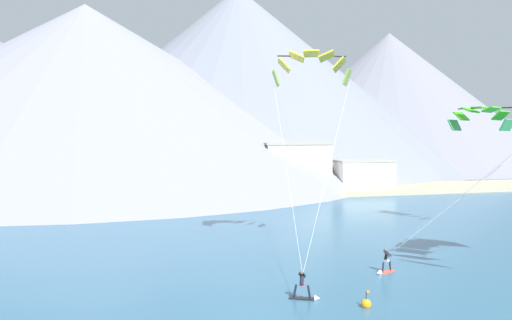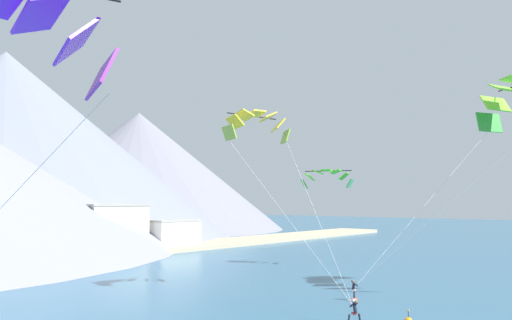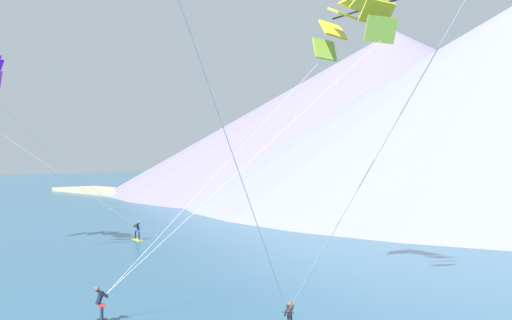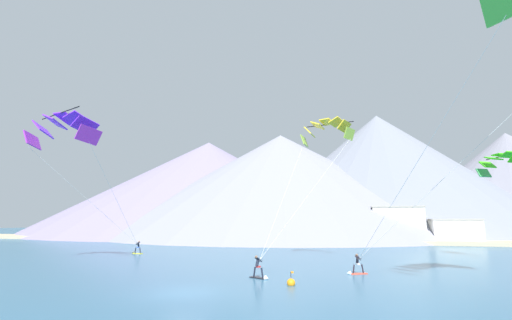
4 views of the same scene
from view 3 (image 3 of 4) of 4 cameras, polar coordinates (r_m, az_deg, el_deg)
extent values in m
cylinder|color=#231E28|center=(23.33, 3.37, -15.12)|extent=(0.32, 0.36, 0.57)
cylinder|color=#231E28|center=(23.16, 3.58, -14.81)|extent=(0.29, 0.47, 0.38)
cylinder|color=#231E28|center=(23.22, 3.04, -14.77)|extent=(0.29, 0.47, 0.38)
cylinder|color=black|center=(23.03, 3.19, -14.97)|extent=(0.48, 0.27, 0.03)
sphere|color=brown|center=(23.29, 3.42, -14.18)|extent=(0.21, 0.21, 0.21)
cylinder|color=black|center=(26.95, -15.17, -14.46)|extent=(0.27, 0.22, 0.73)
cylinder|color=black|center=(26.18, -15.15, -14.91)|extent=(0.27, 0.22, 0.73)
cube|color=red|center=(26.46, -15.16, -13.84)|extent=(0.35, 0.38, 0.12)
cylinder|color=black|center=(26.38, -15.35, -13.14)|extent=(0.38, 0.45, 0.63)
cylinder|color=black|center=(26.46, -15.13, -12.71)|extent=(0.33, 0.50, 0.40)
cylinder|color=black|center=(26.23, -15.12, -12.83)|extent=(0.33, 0.50, 0.40)
cylinder|color=black|center=(26.35, -14.72, -12.83)|extent=(0.47, 0.28, 0.03)
sphere|color=brown|center=(26.29, -15.64, -12.32)|extent=(0.22, 0.22, 0.22)
cube|color=yellow|center=(51.17, -11.79, -7.81)|extent=(1.49, 0.68, 0.07)
cylinder|color=black|center=(50.75, -11.62, -7.43)|extent=(0.26, 0.16, 0.73)
cylinder|color=black|center=(51.48, -11.97, -7.32)|extent=(0.26, 0.16, 0.73)
cube|color=blue|center=(51.06, -11.79, -6.93)|extent=(0.28, 0.34, 0.12)
cylinder|color=black|center=(51.04, -11.73, -6.55)|extent=(0.27, 0.38, 0.62)
cylinder|color=black|center=(50.88, -11.79, -6.38)|extent=(0.17, 0.53, 0.40)
cylinder|color=black|center=(51.09, -11.89, -6.35)|extent=(0.17, 0.53, 0.40)
cylinder|color=black|center=(50.92, -12.03, -6.40)|extent=(0.52, 0.12, 0.03)
sphere|color=#9E7051|center=(51.03, -11.64, -6.10)|extent=(0.22, 0.22, 0.22)
cone|color=white|center=(51.95, -12.17, -7.61)|extent=(0.36, 0.41, 0.36)
cylinder|color=silver|center=(15.74, 12.45, 1.23)|extent=(12.72, 6.58, 12.69)
cylinder|color=silver|center=(15.34, -2.59, 1.26)|extent=(7.02, 12.43, 12.69)
cube|color=#87B039|center=(32.82, 6.88, 10.92)|extent=(0.79, 1.64, 1.29)
cube|color=yellow|center=(32.59, 7.71, 12.76)|extent=(1.22, 1.77, 1.17)
cube|color=yellow|center=(32.01, 8.81, 14.22)|extent=(1.54, 1.84, 0.86)
cube|color=yellow|center=(31.14, 10.02, 15.05)|extent=(1.70, 1.85, 0.41)
cube|color=yellow|center=(30.13, 11.15, 15.09)|extent=(1.74, 1.79, 0.86)
cube|color=yellow|center=(29.12, 12.00, 14.26)|extent=(1.60, 1.65, 1.17)
cube|color=#87B039|center=(28.31, 12.37, 12.61)|extent=(1.28, 1.48, 1.29)
cylinder|color=black|center=(31.46, 11.07, 14.66)|extent=(5.32, 1.16, 0.10)
cylinder|color=silver|center=(28.50, -2.85, -0.20)|extent=(2.06, 12.44, 11.47)
cylinder|color=silver|center=(25.84, -0.74, -0.26)|extent=(7.32, 10.27, 11.47)
cylinder|color=silver|center=(45.73, -18.24, -0.62)|extent=(3.24, 13.87, 10.48)
cylinder|color=silver|center=(49.28, -20.05, -0.55)|extent=(4.50, 13.51, 10.48)
cube|color=tan|center=(64.62, 21.88, -5.83)|extent=(180.00, 10.00, 0.70)
cube|color=silver|center=(71.26, 12.80, -2.96)|extent=(7.58, 4.18, 6.33)
cube|color=#9D9992|center=(71.14, 12.80, -0.30)|extent=(7.89, 4.35, 0.30)
cube|color=beige|center=(65.07, 23.36, -4.23)|extent=(8.62, 4.23, 4.24)
cube|color=gray|center=(64.93, 23.37, -2.23)|extent=(8.96, 4.40, 0.30)
cone|color=gray|center=(128.67, 13.67, 4.88)|extent=(122.03, 122.03, 34.80)
camera|label=1|loc=(37.00, -72.09, 3.71)|focal=40.00mm
camera|label=2|loc=(50.08, -47.87, 0.63)|focal=35.00mm
camera|label=4|loc=(20.76, -85.00, -8.65)|focal=24.00mm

